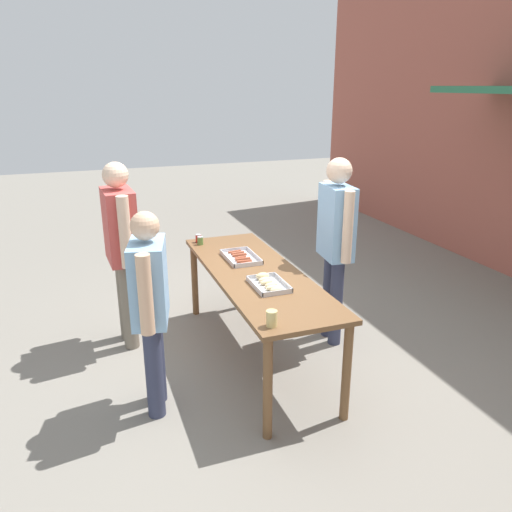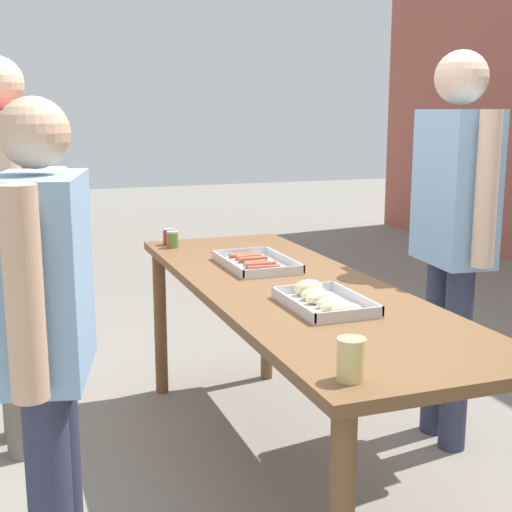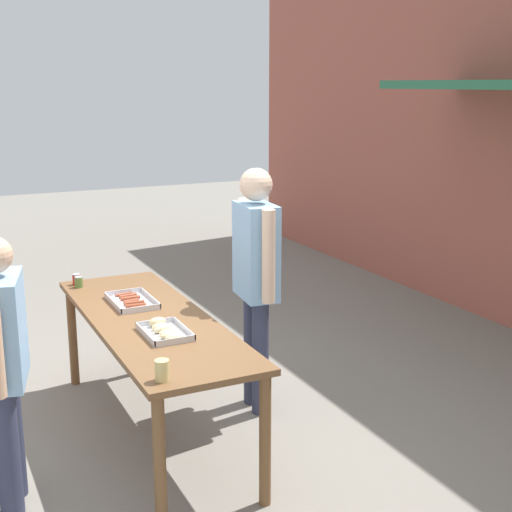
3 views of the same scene
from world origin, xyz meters
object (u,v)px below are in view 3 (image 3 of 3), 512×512
object	(u,v)px
food_tray_buns	(164,331)
condiment_jar_ketchup	(79,282)
person_server_behind_table	(256,268)
person_customer_with_cup	(2,352)
beer_cup	(162,370)
condiment_jar_mustard	(77,279)
food_tray_sausages	(132,302)

from	to	relation	value
food_tray_buns	condiment_jar_ketchup	size ratio (longest dim) A/B	4.58
condiment_jar_ketchup	person_server_behind_table	xyz separation A→B (m)	(0.89, 1.11, 0.20)
person_customer_with_cup	person_server_behind_table	bearing A→B (deg)	-60.44
food_tray_buns	beer_cup	bearing A→B (deg)	-19.61
food_tray_buns	condiment_jar_mustard	bearing A→B (deg)	-169.80
person_server_behind_table	person_customer_with_cup	distance (m)	1.93
condiment_jar_ketchup	beer_cup	world-z (taller)	beer_cup
condiment_jar_mustard	person_customer_with_cup	world-z (taller)	person_customer_with_cup
person_server_behind_table	condiment_jar_mustard	bearing A→B (deg)	-125.50
food_tray_buns	person_customer_with_cup	world-z (taller)	person_customer_with_cup
food_tray_sausages	beer_cup	distance (m)	1.43
person_server_behind_table	beer_cup	bearing A→B (deg)	-38.59
food_tray_sausages	beer_cup	xyz separation A→B (m)	(1.41, -0.24, 0.05)
beer_cup	person_customer_with_cup	distance (m)	0.94
person_customer_with_cup	food_tray_buns	bearing A→B (deg)	-70.09
condiment_jar_mustard	person_customer_with_cup	size ratio (longest dim) A/B	0.05
condiment_jar_ketchup	beer_cup	distance (m)	2.00
condiment_jar_ketchup	beer_cup	size ratio (longest dim) A/B	0.75
beer_cup	person_customer_with_cup	bearing A→B (deg)	-127.29
condiment_jar_mustard	food_tray_buns	bearing A→B (deg)	10.20
beer_cup	person_server_behind_table	bearing A→B (deg)	135.35
person_server_behind_table	person_customer_with_cup	world-z (taller)	person_server_behind_table
food_tray_buns	condiment_jar_mustard	distance (m)	1.43
food_tray_buns	beer_cup	size ratio (longest dim) A/B	3.42
food_tray_sausages	beer_cup	bearing A→B (deg)	-9.80
condiment_jar_mustard	person_customer_with_cup	bearing A→B (deg)	-25.92
food_tray_sausages	person_server_behind_table	bearing A→B (deg)	70.37
condiment_jar_mustard	condiment_jar_ketchup	bearing A→B (deg)	-1.69
food_tray_sausages	condiment_jar_ketchup	bearing A→B (deg)	-156.52
food_tray_buns	condiment_jar_ketchup	world-z (taller)	condiment_jar_ketchup
food_tray_buns	condiment_jar_mustard	world-z (taller)	condiment_jar_mustard
condiment_jar_mustard	food_tray_sausages	bearing A→B (deg)	20.48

